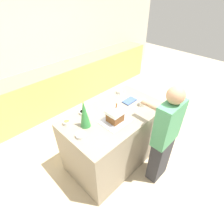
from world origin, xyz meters
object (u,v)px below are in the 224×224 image
gingerbread_house (115,115)px  candy_bowl_near_tray_left (81,135)px  cookbook (129,101)px  decorative_tree (84,114)px  candy_bowl_far_left (83,112)px  person (164,138)px  baking_tray (115,121)px  candy_bowl_far_right (67,122)px  candy_bowl_behind_tray (120,92)px  mug (143,103)px

gingerbread_house → candy_bowl_near_tray_left: gingerbread_house is taller
candy_bowl_near_tray_left → cookbook: candy_bowl_near_tray_left is taller
decorative_tree → candy_bowl_far_left: 0.32m
candy_bowl_near_tray_left → person: bearing=-38.9°
person → decorative_tree: bearing=130.7°
cookbook → person: 0.77m
baking_tray → candy_bowl_far_right: size_ratio=4.19×
candy_bowl_behind_tray → candy_bowl_near_tray_left: candy_bowl_behind_tray is taller
candy_bowl_far_right → mug: (1.03, -0.44, 0.02)m
candy_bowl_far_right → cookbook: candy_bowl_far_right is taller
gingerbread_house → cookbook: 0.53m
decorative_tree → cookbook: 0.84m
baking_tray → candy_bowl_behind_tray: (0.57, 0.44, 0.03)m
gingerbread_house → candy_bowl_behind_tray: (0.57, 0.44, -0.07)m
candy_bowl_near_tray_left → candy_bowl_far_left: bearing=48.5°
decorative_tree → candy_bowl_near_tray_left: 0.26m
decorative_tree → candy_bowl_far_right: 0.31m
candy_bowl_near_tray_left → mug: bearing=-7.4°
candy_bowl_behind_tray → mug: bearing=-92.3°
gingerbread_house → candy_bowl_far_left: size_ratio=2.15×
cookbook → mug: (0.06, -0.21, 0.03)m
baking_tray → person: bearing=-59.6°
candy_bowl_near_tray_left → mug: mug is taller
gingerbread_house → candy_bowl_far_left: gingerbread_house is taller
candy_bowl_behind_tray → person: (-0.23, -1.01, -0.18)m
person → baking_tray: bearing=120.4°
gingerbread_house → baking_tray: bearing=-149.3°
candy_bowl_far_left → cookbook: 0.74m
candy_bowl_near_tray_left → baking_tray: bearing=-11.0°
decorative_tree → candy_bowl_far_right: bearing=127.3°
baking_tray → candy_bowl_far_left: candy_bowl_far_left is taller
decorative_tree → mug: (0.88, -0.24, -0.15)m
candy_bowl_near_tray_left → mug: (1.04, -0.13, 0.02)m
baking_tray → candy_bowl_near_tray_left: candy_bowl_near_tray_left is taller
decorative_tree → candy_bowl_far_left: bearing=59.2°
person → cookbook: bearing=78.1°
gingerbread_house → cookbook: size_ratio=1.07×
baking_tray → decorative_tree: size_ratio=0.95×
decorative_tree → candy_bowl_near_tray_left: bearing=-146.1°
decorative_tree → candy_bowl_near_tray_left: decorative_tree is taller
candy_bowl_far_left → candy_bowl_behind_tray: bearing=0.7°
candy_bowl_near_tray_left → mug: size_ratio=1.33×
candy_bowl_far_left → cookbook: (0.69, -0.26, -0.01)m
candy_bowl_far_right → candy_bowl_far_left: 0.29m
baking_tray → decorative_tree: bearing=148.5°
candy_bowl_behind_tray → baking_tray: bearing=-142.3°
gingerbread_house → person: 0.71m
gingerbread_house → mug: (0.55, -0.04, -0.05)m
baking_tray → person: (0.34, -0.57, -0.15)m
gingerbread_house → candy_bowl_far_left: 0.48m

